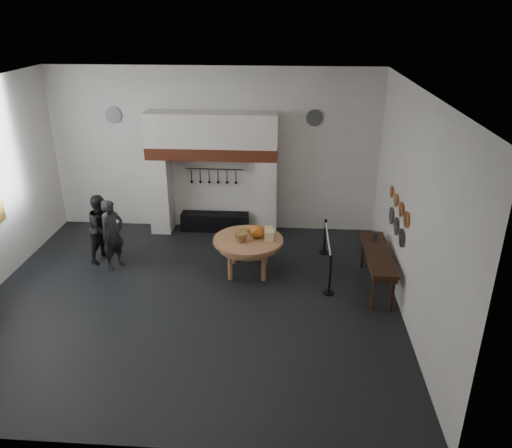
# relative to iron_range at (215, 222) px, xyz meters

# --- Properties ---
(floor) EXTENTS (9.00, 8.00, 0.02)m
(floor) POSITION_rel_iron_range_xyz_m (0.00, -3.72, -0.25)
(floor) COLOR black
(floor) RESTS_ON ground
(ceiling) EXTENTS (9.00, 8.00, 0.02)m
(ceiling) POSITION_rel_iron_range_xyz_m (0.00, -3.72, 4.25)
(ceiling) COLOR silver
(ceiling) RESTS_ON wall_back
(wall_back) EXTENTS (9.00, 0.02, 4.50)m
(wall_back) POSITION_rel_iron_range_xyz_m (0.00, 0.28, 2.00)
(wall_back) COLOR silver
(wall_back) RESTS_ON floor
(wall_front) EXTENTS (9.00, 0.02, 4.50)m
(wall_front) POSITION_rel_iron_range_xyz_m (0.00, -7.72, 2.00)
(wall_front) COLOR silver
(wall_front) RESTS_ON floor
(wall_right) EXTENTS (0.02, 8.00, 4.50)m
(wall_right) POSITION_rel_iron_range_xyz_m (4.50, -3.72, 2.00)
(wall_right) COLOR silver
(wall_right) RESTS_ON floor
(chimney_pier_left) EXTENTS (0.55, 0.70, 2.15)m
(chimney_pier_left) POSITION_rel_iron_range_xyz_m (-1.48, -0.07, 0.82)
(chimney_pier_left) COLOR silver
(chimney_pier_left) RESTS_ON floor
(chimney_pier_right) EXTENTS (0.55, 0.70, 2.15)m
(chimney_pier_right) POSITION_rel_iron_range_xyz_m (1.48, -0.07, 0.82)
(chimney_pier_right) COLOR silver
(chimney_pier_right) RESTS_ON floor
(hearth_brick_band) EXTENTS (3.50, 0.72, 0.32)m
(hearth_brick_band) POSITION_rel_iron_range_xyz_m (0.00, -0.07, 2.06)
(hearth_brick_band) COLOR #9E442B
(hearth_brick_band) RESTS_ON chimney_pier_left
(chimney_hood) EXTENTS (3.50, 0.70, 0.90)m
(chimney_hood) POSITION_rel_iron_range_xyz_m (0.00, -0.07, 2.67)
(chimney_hood) COLOR silver
(chimney_hood) RESTS_ON hearth_brick_band
(iron_range) EXTENTS (1.90, 0.45, 0.50)m
(iron_range) POSITION_rel_iron_range_xyz_m (0.00, 0.00, 0.00)
(iron_range) COLOR black
(iron_range) RESTS_ON floor
(utensil_rail) EXTENTS (1.60, 0.02, 0.02)m
(utensil_rail) POSITION_rel_iron_range_xyz_m (0.00, 0.20, 1.50)
(utensil_rail) COLOR black
(utensil_rail) RESTS_ON wall_back
(wall_plaque) EXTENTS (0.05, 0.34, 0.44)m
(wall_plaque) POSITION_rel_iron_range_xyz_m (-4.45, -2.92, 1.35)
(wall_plaque) COLOR gold
(wall_plaque) RESTS_ON wall_left
(work_table) EXTENTS (1.73, 1.73, 0.07)m
(work_table) POSITION_rel_iron_range_xyz_m (1.16, -2.39, 0.59)
(work_table) COLOR #AB7951
(work_table) RESTS_ON floor
(pumpkin) EXTENTS (0.36, 0.36, 0.31)m
(pumpkin) POSITION_rel_iron_range_xyz_m (1.36, -2.29, 0.78)
(pumpkin) COLOR orange
(pumpkin) RESTS_ON work_table
(cheese_block_big) EXTENTS (0.22, 0.22, 0.24)m
(cheese_block_big) POSITION_rel_iron_range_xyz_m (1.66, -2.44, 0.74)
(cheese_block_big) COLOR #F0D78F
(cheese_block_big) RESTS_ON work_table
(cheese_block_small) EXTENTS (0.18, 0.18, 0.20)m
(cheese_block_small) POSITION_rel_iron_range_xyz_m (1.64, -2.14, 0.72)
(cheese_block_small) COLOR #D6D180
(cheese_block_small) RESTS_ON work_table
(wicker_basket) EXTENTS (0.33, 0.33, 0.22)m
(wicker_basket) POSITION_rel_iron_range_xyz_m (1.01, -2.54, 0.73)
(wicker_basket) COLOR olive
(wicker_basket) RESTS_ON work_table
(bread_loaf) EXTENTS (0.31, 0.18, 0.13)m
(bread_loaf) POSITION_rel_iron_range_xyz_m (1.06, -2.04, 0.69)
(bread_loaf) COLOR #A4813A
(bread_loaf) RESTS_ON work_table
(visitor_near) EXTENTS (0.68, 0.76, 1.74)m
(visitor_near) POSITION_rel_iron_range_xyz_m (-2.11, -2.36, 0.62)
(visitor_near) COLOR black
(visitor_near) RESTS_ON floor
(visitor_far) EXTENTS (0.92, 1.02, 1.71)m
(visitor_far) POSITION_rel_iron_range_xyz_m (-2.51, -1.96, 0.61)
(visitor_far) COLOR black
(visitor_far) RESTS_ON floor
(side_table) EXTENTS (0.55, 2.20, 0.06)m
(side_table) POSITION_rel_iron_range_xyz_m (4.10, -2.91, 0.62)
(side_table) COLOR #351E13
(side_table) RESTS_ON floor
(pewter_jug) EXTENTS (0.12, 0.12, 0.22)m
(pewter_jug) POSITION_rel_iron_range_xyz_m (4.10, -2.31, 0.76)
(pewter_jug) COLOR #45454A
(pewter_jug) RESTS_ON side_table
(copper_pan_a) EXTENTS (0.03, 0.34, 0.34)m
(copper_pan_a) POSITION_rel_iron_range_xyz_m (4.46, -3.52, 1.70)
(copper_pan_a) COLOR #C6662D
(copper_pan_a) RESTS_ON wall_right
(copper_pan_b) EXTENTS (0.03, 0.32, 0.32)m
(copper_pan_b) POSITION_rel_iron_range_xyz_m (4.46, -2.97, 1.70)
(copper_pan_b) COLOR #C6662D
(copper_pan_b) RESTS_ON wall_right
(copper_pan_c) EXTENTS (0.03, 0.30, 0.30)m
(copper_pan_c) POSITION_rel_iron_range_xyz_m (4.46, -2.42, 1.70)
(copper_pan_c) COLOR #C6662D
(copper_pan_c) RESTS_ON wall_right
(copper_pan_d) EXTENTS (0.03, 0.28, 0.28)m
(copper_pan_d) POSITION_rel_iron_range_xyz_m (4.46, -1.87, 1.70)
(copper_pan_d) COLOR #C6662D
(copper_pan_d) RESTS_ON wall_right
(pewter_plate_left) EXTENTS (0.03, 0.40, 0.40)m
(pewter_plate_left) POSITION_rel_iron_range_xyz_m (4.46, -3.32, 1.20)
(pewter_plate_left) COLOR #4C4C51
(pewter_plate_left) RESTS_ON wall_right
(pewter_plate_mid) EXTENTS (0.03, 0.40, 0.40)m
(pewter_plate_mid) POSITION_rel_iron_range_xyz_m (4.46, -2.72, 1.20)
(pewter_plate_mid) COLOR #4C4C51
(pewter_plate_mid) RESTS_ON wall_right
(pewter_plate_right) EXTENTS (0.03, 0.40, 0.40)m
(pewter_plate_right) POSITION_rel_iron_range_xyz_m (4.46, -2.12, 1.20)
(pewter_plate_right) COLOR #4C4C51
(pewter_plate_right) RESTS_ON wall_right
(pewter_plate_back_left) EXTENTS (0.44, 0.03, 0.44)m
(pewter_plate_back_left) POSITION_rel_iron_range_xyz_m (-2.70, 0.24, 2.95)
(pewter_plate_back_left) COLOR #4C4C51
(pewter_plate_back_left) RESTS_ON wall_back
(pewter_plate_back_right) EXTENTS (0.44, 0.03, 0.44)m
(pewter_plate_back_right) POSITION_rel_iron_range_xyz_m (2.70, 0.24, 2.95)
(pewter_plate_back_right) COLOR #4C4C51
(pewter_plate_back_right) RESTS_ON wall_back
(barrier_post_near) EXTENTS (0.05, 0.05, 0.90)m
(barrier_post_near) POSITION_rel_iron_range_xyz_m (3.04, -3.27, 0.20)
(barrier_post_near) COLOR black
(barrier_post_near) RESTS_ON floor
(barrier_post_far) EXTENTS (0.05, 0.05, 0.90)m
(barrier_post_far) POSITION_rel_iron_range_xyz_m (3.04, -1.27, 0.20)
(barrier_post_far) COLOR black
(barrier_post_far) RESTS_ON floor
(barrier_rope) EXTENTS (0.04, 2.00, 0.04)m
(barrier_rope) POSITION_rel_iron_range_xyz_m (3.04, -2.27, 0.60)
(barrier_rope) COLOR white
(barrier_rope) RESTS_ON barrier_post_near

